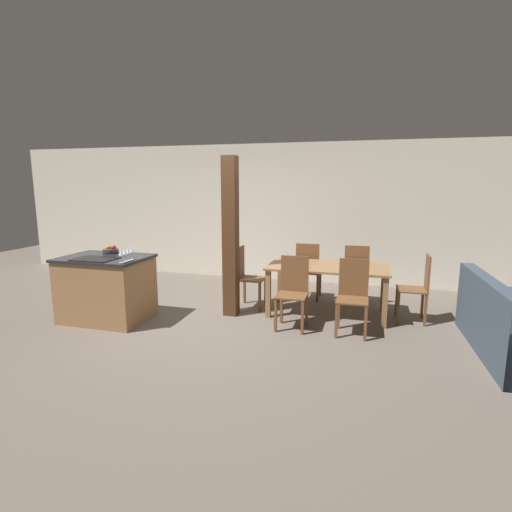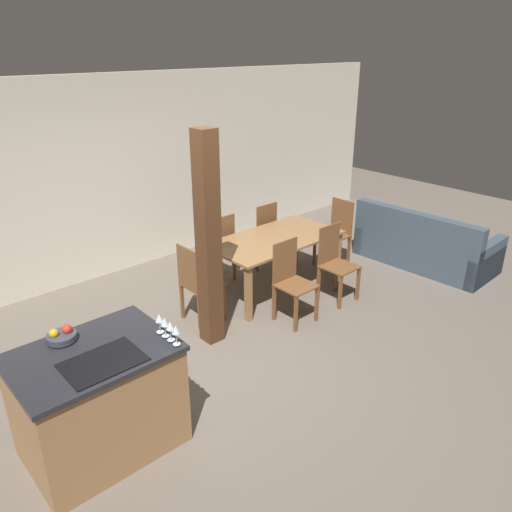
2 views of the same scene
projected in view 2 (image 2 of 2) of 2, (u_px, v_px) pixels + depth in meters
ground_plane at (226, 361)px, 5.19m from camera, size 16.00×16.00×0.00m
wall_back at (90, 182)px, 6.58m from camera, size 11.20×0.08×2.70m
kitchen_island at (99, 400)px, 3.92m from camera, size 1.19×0.86×0.93m
fruit_bowl at (62, 336)px, 3.85m from camera, size 0.23×0.23×0.11m
wine_glass_near at (176, 330)px, 3.76m from camera, size 0.06×0.06×0.17m
wine_glass_middle at (170, 326)px, 3.81m from camera, size 0.06×0.06×0.17m
wine_glass_far at (165, 322)px, 3.87m from camera, size 0.06×0.06×0.17m
wine_glass_end at (159, 319)px, 3.92m from camera, size 0.06×0.06×0.17m
dining_table at (275, 244)px, 6.46m from camera, size 1.75×0.93×0.74m
dining_chair_near_left at (291, 280)px, 5.80m from camera, size 0.40×0.40×0.96m
dining_chair_near_right at (335, 262)px, 6.29m from camera, size 0.40×0.40×0.96m
dining_chair_far_left at (219, 247)px, 6.74m from camera, size 0.40×0.40×0.96m
dining_chair_far_right at (261, 233)px, 7.22m from camera, size 0.40×0.40×0.96m
dining_chair_head_end at (197, 282)px, 5.74m from camera, size 0.40×0.40×0.96m
dining_chair_foot_end at (336, 232)px, 7.28m from camera, size 0.40×0.40×0.96m
couch at (424, 246)px, 7.36m from camera, size 0.99×1.96×0.87m
timber_post at (208, 242)px, 5.12m from camera, size 0.20×0.20×2.32m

